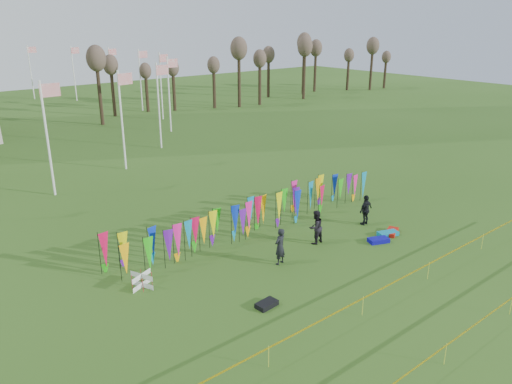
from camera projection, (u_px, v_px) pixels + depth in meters
ground at (344, 278)px, 24.10m from camera, size 160.00×160.00×0.00m
banner_row at (256, 211)px, 29.05m from camera, size 18.64×0.64×2.08m
caution_tape_near at (388, 286)px, 21.79m from camera, size 26.00×0.02×0.90m
caution_tape_far at (473, 327)px, 18.93m from camera, size 26.00×0.02×0.90m
tree_line at (263, 59)px, 73.32m from camera, size 53.92×1.92×7.84m
box_kite at (142, 280)px, 23.11m from camera, size 0.66×0.66×0.73m
person_left at (280, 246)px, 25.15m from camera, size 0.79×0.64×1.94m
person_mid at (316, 227)px, 27.48m from camera, size 0.96×0.61×1.93m
person_right at (366, 210)px, 30.01m from camera, size 1.14×0.69×1.88m
kite_bag_blue at (379, 240)px, 27.87m from camera, size 1.27×0.97×0.24m
kite_bag_red at (392, 232)px, 28.95m from camera, size 1.35×1.00×0.22m
kite_bag_black at (267, 304)px, 21.66m from camera, size 1.01×0.64×0.22m
kite_bag_teal at (388, 234)px, 28.74m from camera, size 1.30×0.91×0.23m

